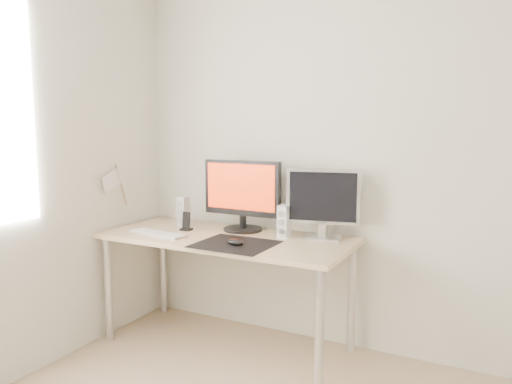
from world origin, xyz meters
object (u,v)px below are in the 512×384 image
(phone_dock, at_px, (186,225))
(keyboard, at_px, (157,234))
(main_monitor, at_px, (242,193))
(mouse, at_px, (235,242))
(desk, at_px, (226,248))
(second_monitor, at_px, (323,200))
(speaker_left, at_px, (183,211))
(speaker_right, at_px, (284,221))

(phone_dock, bearing_deg, keyboard, -113.41)
(main_monitor, bearing_deg, mouse, -66.28)
(desk, relative_size, second_monitor, 3.56)
(phone_dock, bearing_deg, desk, -3.13)
(main_monitor, xyz_separation_m, second_monitor, (0.55, 0.02, -0.01))
(main_monitor, height_order, phone_dock, main_monitor)
(desk, xyz_separation_m, keyboard, (-0.41, -0.18, 0.09))
(speaker_left, xyz_separation_m, phone_dock, (0.10, -0.11, -0.06))
(desk, height_order, keyboard, keyboard)
(desk, height_order, second_monitor, second_monitor)
(mouse, distance_m, speaker_left, 0.70)
(desk, relative_size, phone_dock, 12.79)
(speaker_right, bearing_deg, mouse, -115.03)
(desk, bearing_deg, phone_dock, 176.87)
(main_monitor, xyz_separation_m, keyboard, (-0.42, -0.36, -0.25))
(main_monitor, bearing_deg, phone_dock, -153.66)
(mouse, height_order, phone_dock, phone_dock)
(main_monitor, bearing_deg, keyboard, -139.19)
(second_monitor, xyz_separation_m, phone_dock, (-0.89, -0.19, -0.20))
(keyboard, bearing_deg, desk, 23.79)
(mouse, distance_m, phone_dock, 0.55)
(mouse, xyz_separation_m, phone_dock, (-0.50, 0.22, 0.02))
(main_monitor, relative_size, speaker_right, 2.70)
(desk, height_order, speaker_left, speaker_left)
(phone_dock, bearing_deg, speaker_right, 10.19)
(speaker_left, bearing_deg, second_monitor, 4.27)
(keyboard, relative_size, phone_dock, 3.44)
(desk, distance_m, second_monitor, 0.68)
(speaker_right, bearing_deg, keyboard, -157.04)
(desk, xyz_separation_m, speaker_left, (-0.43, 0.13, 0.18))
(desk, relative_size, main_monitor, 2.91)
(speaker_right, bearing_deg, main_monitor, 171.71)
(second_monitor, bearing_deg, mouse, -133.69)
(mouse, xyz_separation_m, speaker_right, (0.16, 0.34, 0.08))
(mouse, xyz_separation_m, desk, (-0.18, 0.20, -0.10))
(main_monitor, relative_size, keyboard, 1.28)
(second_monitor, height_order, phone_dock, second_monitor)
(speaker_left, height_order, phone_dock, speaker_left)
(speaker_left, bearing_deg, mouse, -28.58)
(mouse, relative_size, speaker_right, 0.53)
(second_monitor, bearing_deg, speaker_left, -175.73)
(mouse, xyz_separation_m, second_monitor, (0.39, 0.40, 0.22))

